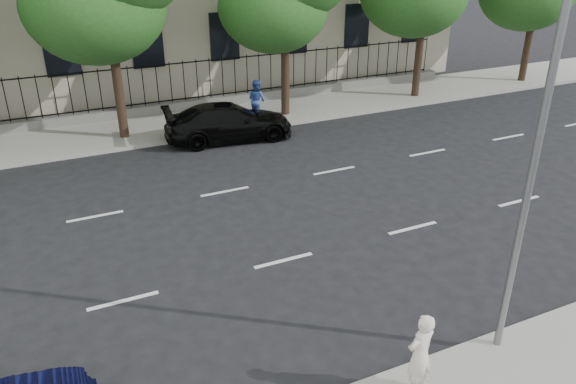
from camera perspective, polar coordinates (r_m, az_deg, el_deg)
name	(u,v)px	position (r m, az deg, el deg)	size (l,w,h in m)	color
ground	(331,317)	(12.54, 4.42, -12.55)	(120.00, 120.00, 0.00)	black
far_sidewalk	(170,125)	(24.30, -11.92, 6.65)	(60.00, 4.00, 0.15)	gray
lane_markings	(251,222)	(16.14, -3.80, -3.06)	(49.60, 4.62, 0.01)	silver
iron_fence	(159,102)	(25.72, -12.97, 8.93)	(30.00, 0.50, 2.20)	slate
street_light	(521,92)	(10.42, 22.62, 9.32)	(0.25, 3.32, 8.05)	slate
black_sedan	(229,122)	(22.26, -6.04, 7.09)	(2.03, 5.00, 1.45)	black
woman_near	(420,354)	(10.41, 13.27, -15.71)	(0.60, 0.39, 1.63)	silver
pedestrian_far	(257,100)	(24.07, -3.20, 9.33)	(0.84, 0.66, 1.73)	#304E97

